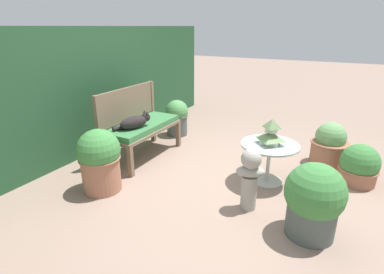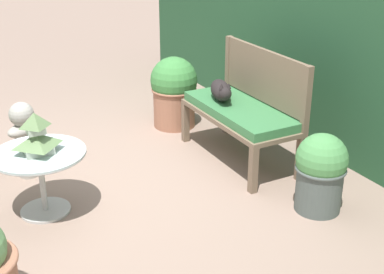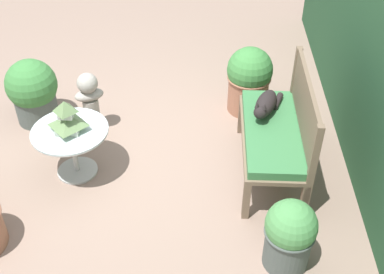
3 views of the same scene
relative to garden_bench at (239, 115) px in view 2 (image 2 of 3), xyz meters
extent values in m
plane|color=gray|center=(-0.15, -1.22, -0.44)|extent=(30.00, 30.00, 0.00)
cube|color=#234C2D|center=(-0.15, 1.12, 0.47)|extent=(6.40, 0.70, 1.82)
cube|color=brown|center=(-0.59, -0.24, -0.24)|extent=(0.06, 0.06, 0.40)
cube|color=brown|center=(0.59, -0.24, -0.24)|extent=(0.06, 0.06, 0.40)
cube|color=brown|center=(-0.59, 0.24, -0.24)|extent=(0.06, 0.06, 0.40)
cube|color=brown|center=(0.59, 0.24, -0.24)|extent=(0.06, 0.06, 0.40)
cube|color=brown|center=(0.00, 0.00, -0.02)|extent=(1.24, 0.54, 0.04)
cube|color=#387542|center=(0.00, 0.00, 0.04)|extent=(1.19, 0.49, 0.08)
cube|color=brown|center=(-0.59, 0.25, 0.06)|extent=(0.06, 0.06, 1.00)
cube|color=brown|center=(0.59, 0.25, 0.06)|extent=(0.06, 0.06, 1.00)
cube|color=brown|center=(0.00, 0.25, 0.33)|extent=(1.19, 0.04, 0.47)
ellipsoid|color=black|center=(-0.25, -0.05, 0.17)|extent=(0.44, 0.30, 0.17)
sphere|color=black|center=(-0.06, -0.12, 0.20)|extent=(0.12, 0.12, 0.12)
cone|color=black|center=(-0.05, -0.09, 0.27)|extent=(0.05, 0.05, 0.05)
cone|color=black|center=(-0.07, -0.15, 0.27)|extent=(0.05, 0.05, 0.05)
cylinder|color=black|center=(-0.38, 0.07, 0.11)|extent=(0.23, 0.13, 0.06)
cylinder|color=#B7B7B2|center=(0.09, -1.81, -0.43)|extent=(0.38, 0.38, 0.02)
cylinder|color=#B7B7B2|center=(0.09, -1.81, -0.19)|extent=(0.04, 0.04, 0.49)
cylinder|color=silver|center=(0.09, -1.81, 0.06)|extent=(0.69, 0.69, 0.01)
torus|color=#B7B7B2|center=(0.09, -1.81, 0.05)|extent=(0.69, 0.69, 0.02)
cube|color=#B2BCA8|center=(0.09, -1.81, 0.09)|extent=(0.20, 0.20, 0.06)
pyramid|color=#668451|center=(0.09, -1.81, 0.17)|extent=(0.27, 0.27, 0.10)
cube|color=#B2BCA8|center=(0.09, -1.81, 0.24)|extent=(0.13, 0.13, 0.05)
pyramid|color=#668451|center=(0.09, -1.81, 0.32)|extent=(0.17, 0.17, 0.11)
cylinder|color=#A39E93|center=(-0.57, -1.78, -0.25)|extent=(0.16, 0.16, 0.37)
ellipsoid|color=#A39E93|center=(-0.57, -1.78, -0.01)|extent=(0.27, 0.33, 0.11)
sphere|color=#A39E93|center=(-0.57, -1.78, 0.13)|extent=(0.21, 0.21, 0.21)
cylinder|color=#4C5651|center=(1.05, 0.05, -0.26)|extent=(0.35, 0.35, 0.36)
torus|color=#4C5651|center=(1.05, 0.05, -0.09)|extent=(0.39, 0.39, 0.03)
sphere|color=#4C8E4C|center=(1.05, 0.05, -0.01)|extent=(0.39, 0.39, 0.39)
cylinder|color=#9E664C|center=(-1.01, -0.15, -0.23)|extent=(0.44, 0.44, 0.42)
torus|color=#9E664C|center=(-1.01, -0.15, -0.03)|extent=(0.47, 0.47, 0.03)
sphere|color=#3D7F3D|center=(-1.01, -0.15, 0.06)|extent=(0.49, 0.49, 0.49)
camera|label=1|loc=(-3.25, -2.55, 1.37)|focal=28.00mm
camera|label=2|loc=(3.75, -2.49, 1.72)|focal=50.00mm
camera|label=3|loc=(3.41, -0.57, 2.70)|focal=45.00mm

